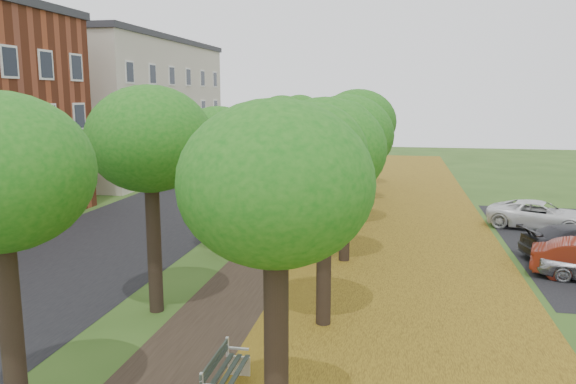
% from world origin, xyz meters
% --- Properties ---
extents(street_asphalt, '(8.00, 70.00, 0.01)m').
position_xyz_m(street_asphalt, '(-7.50, 15.00, 0.00)').
color(street_asphalt, black).
rests_on(street_asphalt, ground).
extents(footpath, '(3.20, 70.00, 0.01)m').
position_xyz_m(footpath, '(0.00, 15.00, 0.00)').
color(footpath, black).
rests_on(footpath, ground).
extents(leaf_verge, '(7.50, 70.00, 0.01)m').
position_xyz_m(leaf_verge, '(5.00, 15.00, 0.01)').
color(leaf_verge, olive).
rests_on(leaf_verge, ground).
extents(tree_row_west, '(3.44, 33.44, 6.08)m').
position_xyz_m(tree_row_west, '(-2.20, 15.00, 4.57)').
color(tree_row_west, black).
rests_on(tree_row_west, ground).
extents(tree_row_east, '(3.44, 33.44, 6.08)m').
position_xyz_m(tree_row_east, '(2.60, 15.00, 4.57)').
color(tree_row_east, black).
rests_on(tree_row_east, ground).
extents(building_cream, '(10.30, 20.30, 10.40)m').
position_xyz_m(building_cream, '(-17.00, 33.00, 5.21)').
color(building_cream, beige).
rests_on(building_cream, ground).
extents(bench, '(0.54, 1.80, 0.85)m').
position_xyz_m(bench, '(1.08, 2.00, 0.44)').
color(bench, '#2A352C').
rests_on(bench, ground).
extents(car_white, '(5.03, 3.48, 1.28)m').
position_xyz_m(car_white, '(11.00, 18.77, 0.64)').
color(car_white, white).
rests_on(car_white, ground).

